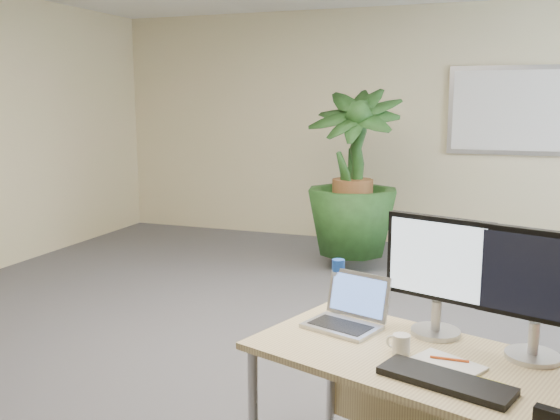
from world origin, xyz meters
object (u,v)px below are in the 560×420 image
(monitor_left, at_px, (438,268))
(monitor_right, at_px, (537,286))
(desk, at_px, (465,391))
(laptop, at_px, (349,313))
(floor_plant, at_px, (352,194))

(monitor_left, relative_size, monitor_right, 1.00)
(desk, xyz_separation_m, monitor_right, (0.24, 0.10, 0.43))
(monitor_left, height_order, laptop, monitor_left)
(desk, height_order, floor_plant, floor_plant)
(desk, bearing_deg, monitor_right, 21.86)
(floor_plant, relative_size, monitor_left, 2.84)
(monitor_right, bearing_deg, laptop, 171.19)
(desk, relative_size, floor_plant, 1.21)
(floor_plant, bearing_deg, monitor_left, -70.37)
(monitor_right, bearing_deg, monitor_left, 160.89)
(floor_plant, height_order, monitor_right, floor_plant)
(laptop, bearing_deg, desk, -22.09)
(desk, xyz_separation_m, laptop, (-0.54, 0.22, 0.19))
(desk, relative_size, monitor_left, 3.44)
(desk, xyz_separation_m, monitor_left, (-0.15, 0.23, 0.44))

